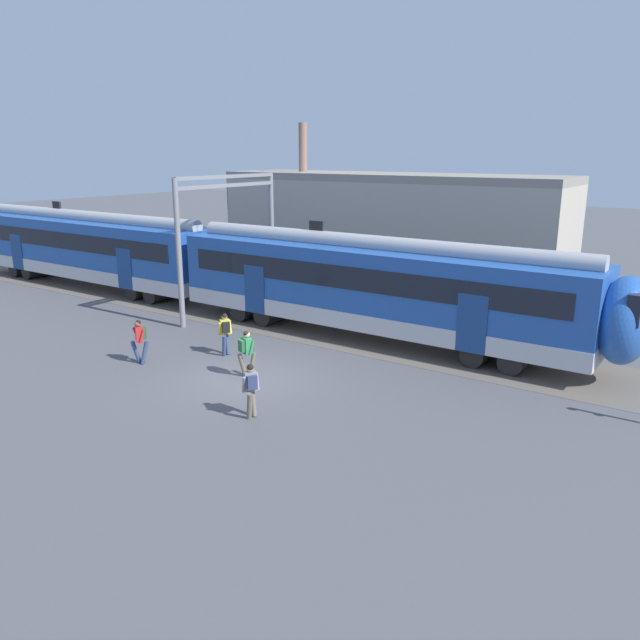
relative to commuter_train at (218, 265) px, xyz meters
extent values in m
plane|color=#515156|center=(7.39, -6.58, -2.25)|extent=(160.00, 160.00, 0.00)
cube|color=#605951|center=(-2.48, 0.00, -2.25)|extent=(80.00, 4.40, 0.01)
cube|color=silver|center=(8.52, 0.00, -1.20)|extent=(18.00, 3.06, 0.70)
cube|color=#2351A3|center=(8.52, 0.00, 0.35)|extent=(18.00, 3.00, 2.40)
cube|color=black|center=(8.52, -1.51, 0.55)|extent=(16.56, 0.03, 0.90)
cube|color=navy|center=(13.47, -1.52, -0.50)|extent=(1.10, 0.04, 2.10)
cube|color=navy|center=(3.57, -1.52, -0.50)|extent=(1.10, 0.04, 2.10)
cylinder|color=#A4A4A9|center=(8.52, 0.00, 1.73)|extent=(17.64, 0.70, 0.70)
cube|color=black|center=(5.82, 0.00, 2.28)|extent=(0.70, 0.12, 0.40)
cylinder|color=black|center=(14.80, 0.00, -1.80)|extent=(0.90, 2.40, 0.90)
cylinder|color=black|center=(13.40, 0.00, -1.80)|extent=(0.90, 2.40, 0.90)
cylinder|color=black|center=(3.64, 0.00, -1.80)|extent=(0.90, 2.40, 0.90)
cylinder|color=black|center=(2.24, 0.00, -1.80)|extent=(0.90, 2.40, 0.90)
ellipsoid|color=#2351A3|center=(18.07, 0.00, 0.00)|extent=(1.80, 2.85, 2.95)
cube|color=black|center=(18.42, 0.00, 0.60)|extent=(0.40, 2.40, 1.00)
cube|color=silver|center=(-10.08, 0.00, -1.20)|extent=(18.00, 3.06, 0.70)
cube|color=#2351A3|center=(-10.08, 0.00, 0.35)|extent=(18.00, 3.00, 2.40)
cube|color=black|center=(-10.08, -1.51, 0.55)|extent=(16.56, 0.03, 0.90)
cube|color=navy|center=(-5.13, -1.52, -0.50)|extent=(1.10, 0.04, 2.10)
cube|color=navy|center=(-15.03, -1.52, -0.50)|extent=(1.10, 0.04, 2.10)
cylinder|color=#A4A4A9|center=(-10.08, 0.00, 1.73)|extent=(17.64, 0.70, 0.70)
cube|color=black|center=(-12.78, 0.00, 2.28)|extent=(0.70, 0.12, 0.40)
cylinder|color=black|center=(-3.80, 0.00, -1.80)|extent=(0.90, 2.40, 0.90)
cylinder|color=black|center=(-5.20, 0.00, -1.80)|extent=(0.90, 2.40, 0.90)
cylinder|color=black|center=(-14.96, 0.00, -1.80)|extent=(0.90, 2.40, 0.90)
cylinder|color=black|center=(-16.36, 0.00, -1.80)|extent=(0.90, 2.40, 0.90)
cylinder|color=navy|center=(3.03, -7.63, -1.82)|extent=(0.32, 0.38, 0.87)
cylinder|color=navy|center=(3.33, -7.50, -1.82)|extent=(0.32, 0.38, 0.87)
cube|color=red|center=(3.18, -7.56, -1.11)|extent=(0.43, 0.40, 0.56)
cylinder|color=red|center=(3.41, -7.62, -1.16)|extent=(0.21, 0.25, 0.52)
cylinder|color=red|center=(2.95, -7.51, -1.16)|extent=(0.21, 0.25, 0.52)
sphere|color=brown|center=(3.17, -7.58, -0.72)|extent=(0.22, 0.22, 0.22)
sphere|color=black|center=(3.18, -7.56, -0.69)|extent=(0.20, 0.20, 0.20)
cube|color=#235633|center=(3.28, -7.41, -1.09)|extent=(0.32, 0.29, 0.40)
cylinder|color=navy|center=(5.03, -4.91, -1.82)|extent=(0.38, 0.32, 0.87)
cylinder|color=navy|center=(5.16, -5.21, -1.82)|extent=(0.38, 0.32, 0.87)
cube|color=gold|center=(5.09, -5.06, -1.11)|extent=(0.40, 0.43, 0.56)
cylinder|color=gold|center=(5.03, -5.29, -1.16)|extent=(0.25, 0.21, 0.52)
cylinder|color=gold|center=(5.15, -4.83, -1.16)|extent=(0.25, 0.21, 0.52)
sphere|color=tan|center=(5.08, -5.05, -0.72)|extent=(0.22, 0.22, 0.22)
sphere|color=black|center=(5.09, -5.06, -0.69)|extent=(0.20, 0.20, 0.20)
cube|color=black|center=(5.24, -5.16, -1.09)|extent=(0.29, 0.32, 0.40)
cylinder|color=#6B6051|center=(7.47, -6.30, -1.82)|extent=(0.26, 0.38, 0.87)
cylinder|color=#6B6051|center=(7.21, -6.50, -1.82)|extent=(0.26, 0.38, 0.87)
cube|color=#2D7F47|center=(7.34, -6.40, -1.11)|extent=(0.42, 0.35, 0.56)
cylinder|color=#2D7F47|center=(7.11, -6.40, -1.16)|extent=(0.17, 0.26, 0.52)
cylinder|color=#2D7F47|center=(7.58, -6.40, -1.16)|extent=(0.17, 0.26, 0.52)
sphere|color=beige|center=(7.35, -6.38, -0.72)|extent=(0.22, 0.22, 0.22)
sphere|color=black|center=(7.34, -6.40, -0.69)|extent=(0.20, 0.20, 0.20)
cube|color=#235633|center=(7.28, -6.57, -1.09)|extent=(0.32, 0.25, 0.40)
cylinder|color=#6B6051|center=(9.64, -8.78, -1.82)|extent=(0.38, 0.33, 0.87)
cylinder|color=#6B6051|center=(9.77, -9.09, -1.82)|extent=(0.38, 0.33, 0.87)
cube|color=gray|center=(9.70, -8.94, -1.11)|extent=(0.40, 0.43, 0.56)
cylinder|color=gray|center=(9.64, -9.16, -1.16)|extent=(0.25, 0.22, 0.52)
cylinder|color=gray|center=(9.77, -8.71, -1.16)|extent=(0.25, 0.22, 0.52)
sphere|color=tan|center=(9.69, -8.93, -0.72)|extent=(0.22, 0.22, 0.22)
sphere|color=black|center=(9.70, -8.94, -0.69)|extent=(0.20, 0.20, 0.20)
cube|color=navy|center=(9.85, -9.04, -1.09)|extent=(0.29, 0.32, 0.40)
cylinder|color=gray|center=(0.78, -3.20, 1.00)|extent=(0.24, 0.24, 6.50)
cylinder|color=gray|center=(0.78, 3.20, 1.00)|extent=(0.24, 0.24, 6.50)
cube|color=gray|center=(0.78, 0.00, 4.20)|extent=(0.20, 6.40, 0.16)
cube|color=gray|center=(0.78, 0.00, 3.80)|extent=(0.20, 6.40, 0.16)
cylinder|color=black|center=(0.78, 0.00, 3.20)|extent=(0.03, 0.03, 1.00)
cube|color=#B2A899|center=(4.26, 9.27, 0.75)|extent=(19.58, 5.00, 6.00)
cube|color=gray|center=(4.26, 9.27, 3.95)|extent=(19.58, 5.00, 0.40)
cylinder|color=#8C6656|center=(-1.61, 9.27, 5.35)|extent=(0.50, 0.50, 3.20)
camera|label=1|loc=(20.97, -21.76, 5.32)|focal=35.00mm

